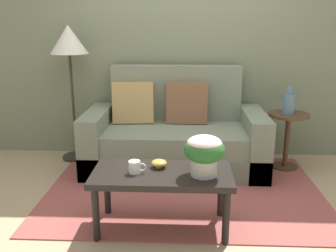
{
  "coord_description": "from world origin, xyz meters",
  "views": [
    {
      "loc": [
        0.0,
        -3.25,
        1.56
      ],
      "look_at": [
        -0.15,
        -0.04,
        0.65
      ],
      "focal_mm": 39.95,
      "sensor_mm": 36.0,
      "label": 1
    }
  ],
  "objects_px": {
    "couch": "(174,137)",
    "floor_lamp": "(69,48)",
    "snack_bowl": "(159,163)",
    "table_vase": "(289,103)",
    "coffee_mug": "(135,167)",
    "coffee_table": "(162,179)",
    "side_table": "(287,131)",
    "potted_plant": "(204,151)"
  },
  "relations": [
    {
      "from": "coffee_table",
      "to": "table_vase",
      "type": "height_order",
      "value": "table_vase"
    },
    {
      "from": "snack_bowl",
      "to": "table_vase",
      "type": "bearing_deg",
      "value": 43.16
    },
    {
      "from": "coffee_table",
      "to": "coffee_mug",
      "type": "height_order",
      "value": "coffee_mug"
    },
    {
      "from": "coffee_table",
      "to": "snack_bowl",
      "type": "height_order",
      "value": "snack_bowl"
    },
    {
      "from": "couch",
      "to": "snack_bowl",
      "type": "distance_m",
      "value": 1.23
    },
    {
      "from": "coffee_table",
      "to": "table_vase",
      "type": "xyz_separation_m",
      "value": [
        1.25,
        1.29,
        0.32
      ]
    },
    {
      "from": "floor_lamp",
      "to": "coffee_table",
      "type": "bearing_deg",
      "value": -53.57
    },
    {
      "from": "coffee_table",
      "to": "side_table",
      "type": "relative_size",
      "value": 1.7
    },
    {
      "from": "coffee_mug",
      "to": "snack_bowl",
      "type": "xyz_separation_m",
      "value": [
        0.17,
        0.12,
        -0.01
      ]
    },
    {
      "from": "couch",
      "to": "snack_bowl",
      "type": "bearing_deg",
      "value": -93.85
    },
    {
      "from": "couch",
      "to": "floor_lamp",
      "type": "bearing_deg",
      "value": 170.25
    },
    {
      "from": "side_table",
      "to": "table_vase",
      "type": "xyz_separation_m",
      "value": [
        -0.02,
        -0.01,
        0.31
      ]
    },
    {
      "from": "potted_plant",
      "to": "coffee_mug",
      "type": "bearing_deg",
      "value": 178.13
    },
    {
      "from": "side_table",
      "to": "floor_lamp",
      "type": "height_order",
      "value": "floor_lamp"
    },
    {
      "from": "table_vase",
      "to": "coffee_mug",
      "type": "bearing_deg",
      "value": -137.8
    },
    {
      "from": "floor_lamp",
      "to": "table_vase",
      "type": "distance_m",
      "value": 2.43
    },
    {
      "from": "side_table",
      "to": "potted_plant",
      "type": "relative_size",
      "value": 2.05
    },
    {
      "from": "coffee_table",
      "to": "snack_bowl",
      "type": "xyz_separation_m",
      "value": [
        -0.03,
        0.08,
        0.09
      ]
    },
    {
      "from": "side_table",
      "to": "table_vase",
      "type": "bearing_deg",
      "value": -153.01
    },
    {
      "from": "snack_bowl",
      "to": "couch",
      "type": "bearing_deg",
      "value": 86.15
    },
    {
      "from": "side_table",
      "to": "floor_lamp",
      "type": "relative_size",
      "value": 0.4
    },
    {
      "from": "coffee_mug",
      "to": "snack_bowl",
      "type": "relative_size",
      "value": 1.1
    },
    {
      "from": "coffee_mug",
      "to": "snack_bowl",
      "type": "distance_m",
      "value": 0.21
    },
    {
      "from": "table_vase",
      "to": "floor_lamp",
      "type": "bearing_deg",
      "value": 174.94
    },
    {
      "from": "side_table",
      "to": "coffee_mug",
      "type": "distance_m",
      "value": 1.98
    },
    {
      "from": "couch",
      "to": "side_table",
      "type": "height_order",
      "value": "couch"
    },
    {
      "from": "potted_plant",
      "to": "coffee_mug",
      "type": "distance_m",
      "value": 0.53
    },
    {
      "from": "floor_lamp",
      "to": "table_vase",
      "type": "xyz_separation_m",
      "value": [
        2.36,
        -0.21,
        -0.55
      ]
    },
    {
      "from": "side_table",
      "to": "floor_lamp",
      "type": "distance_m",
      "value": 2.53
    },
    {
      "from": "coffee_table",
      "to": "couch",
      "type": "bearing_deg",
      "value": 87.64
    },
    {
      "from": "couch",
      "to": "snack_bowl",
      "type": "relative_size",
      "value": 15.8
    },
    {
      "from": "coffee_table",
      "to": "floor_lamp",
      "type": "distance_m",
      "value": 2.05
    },
    {
      "from": "coffee_mug",
      "to": "floor_lamp",
      "type": "bearing_deg",
      "value": 120.66
    },
    {
      "from": "potted_plant",
      "to": "coffee_table",
      "type": "bearing_deg",
      "value": 171.31
    },
    {
      "from": "potted_plant",
      "to": "snack_bowl",
      "type": "bearing_deg",
      "value": 158.62
    },
    {
      "from": "coffee_mug",
      "to": "snack_bowl",
      "type": "bearing_deg",
      "value": 34.03
    },
    {
      "from": "coffee_mug",
      "to": "snack_bowl",
      "type": "height_order",
      "value": "coffee_mug"
    },
    {
      "from": "couch",
      "to": "coffee_mug",
      "type": "height_order",
      "value": "couch"
    },
    {
      "from": "coffee_table",
      "to": "table_vase",
      "type": "bearing_deg",
      "value": 45.74
    },
    {
      "from": "couch",
      "to": "coffee_table",
      "type": "height_order",
      "value": "couch"
    },
    {
      "from": "coffee_mug",
      "to": "table_vase",
      "type": "height_order",
      "value": "table_vase"
    },
    {
      "from": "coffee_table",
      "to": "floor_lamp",
      "type": "relative_size",
      "value": 0.69
    }
  ]
}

